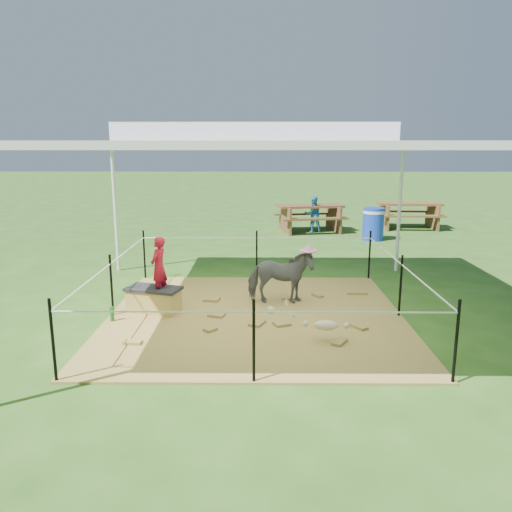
{
  "coord_description": "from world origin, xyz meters",
  "views": [
    {
      "loc": [
        0.07,
        -7.47,
        2.64
      ],
      "look_at": [
        0.0,
        0.6,
        0.85
      ],
      "focal_mm": 35.0,
      "sensor_mm": 36.0,
      "label": 1
    }
  ],
  "objects_px": {
    "green_bottle": "(112,314)",
    "trash_barrel": "(373,224)",
    "picnic_table_near": "(310,218)",
    "straw_bale": "(154,301)",
    "pony": "(280,277)",
    "distant_person": "(313,214)",
    "picnic_table_far": "(408,215)",
    "foal": "(326,323)",
    "woman": "(159,261)"
  },
  "relations": [
    {
      "from": "green_bottle",
      "to": "trash_barrel",
      "type": "bearing_deg",
      "value": 51.52
    },
    {
      "from": "picnic_table_near",
      "to": "distant_person",
      "type": "distance_m",
      "value": 0.22
    },
    {
      "from": "picnic_table_far",
      "to": "distant_person",
      "type": "xyz_separation_m",
      "value": [
        -3.19,
        -0.81,
        0.15
      ]
    },
    {
      "from": "pony",
      "to": "trash_barrel",
      "type": "xyz_separation_m",
      "value": [
        2.88,
        5.98,
        -0.03
      ]
    },
    {
      "from": "foal",
      "to": "trash_barrel",
      "type": "relative_size",
      "value": 0.98
    },
    {
      "from": "distant_person",
      "to": "picnic_table_near",
      "type": "bearing_deg",
      "value": -69.22
    },
    {
      "from": "green_bottle",
      "to": "picnic_table_near",
      "type": "height_order",
      "value": "picnic_table_near"
    },
    {
      "from": "distant_person",
      "to": "woman",
      "type": "bearing_deg",
      "value": 56.41
    },
    {
      "from": "woman",
      "to": "green_bottle",
      "type": "bearing_deg",
      "value": -39.24
    },
    {
      "from": "distant_person",
      "to": "foal",
      "type": "bearing_deg",
      "value": 74.4
    },
    {
      "from": "pony",
      "to": "trash_barrel",
      "type": "bearing_deg",
      "value": -25.47
    },
    {
      "from": "pony",
      "to": "picnic_table_near",
      "type": "height_order",
      "value": "pony"
    },
    {
      "from": "green_bottle",
      "to": "pony",
      "type": "relative_size",
      "value": 0.21
    },
    {
      "from": "trash_barrel",
      "to": "distant_person",
      "type": "distance_m",
      "value": 2.05
    },
    {
      "from": "picnic_table_near",
      "to": "woman",
      "type": "bearing_deg",
      "value": -122.21
    },
    {
      "from": "green_bottle",
      "to": "distant_person",
      "type": "distance_m",
      "value": 9.08
    },
    {
      "from": "pony",
      "to": "trash_barrel",
      "type": "distance_m",
      "value": 6.64
    },
    {
      "from": "foal",
      "to": "picnic_table_near",
      "type": "xyz_separation_m",
      "value": [
        0.65,
        9.09,
        0.14
      ]
    },
    {
      "from": "straw_bale",
      "to": "picnic_table_far",
      "type": "distance_m",
      "value": 10.76
    },
    {
      "from": "woman",
      "to": "foal",
      "type": "height_order",
      "value": "woman"
    },
    {
      "from": "picnic_table_far",
      "to": "straw_bale",
      "type": "bearing_deg",
      "value": -125.02
    },
    {
      "from": "green_bottle",
      "to": "foal",
      "type": "height_order",
      "value": "foal"
    },
    {
      "from": "green_bottle",
      "to": "foal",
      "type": "distance_m",
      "value": 3.24
    },
    {
      "from": "pony",
      "to": "trash_barrel",
      "type": "height_order",
      "value": "pony"
    },
    {
      "from": "foal",
      "to": "distant_person",
      "type": "bearing_deg",
      "value": 90.55
    },
    {
      "from": "woman",
      "to": "trash_barrel",
      "type": "height_order",
      "value": "woman"
    },
    {
      "from": "straw_bale",
      "to": "woman",
      "type": "height_order",
      "value": "woman"
    },
    {
      "from": "straw_bale",
      "to": "distant_person",
      "type": "xyz_separation_m",
      "value": [
        3.34,
        7.74,
        0.36
      ]
    },
    {
      "from": "woman",
      "to": "picnic_table_far",
      "type": "relative_size",
      "value": 0.48
    },
    {
      "from": "trash_barrel",
      "to": "distant_person",
      "type": "bearing_deg",
      "value": 140.28
    },
    {
      "from": "pony",
      "to": "picnic_table_far",
      "type": "relative_size",
      "value": 0.54
    },
    {
      "from": "trash_barrel",
      "to": "distant_person",
      "type": "relative_size",
      "value": 0.82
    },
    {
      "from": "straw_bale",
      "to": "trash_barrel",
      "type": "xyz_separation_m",
      "value": [
        4.92,
        6.43,
        0.25
      ]
    },
    {
      "from": "woman",
      "to": "pony",
      "type": "distance_m",
      "value": 2.03
    },
    {
      "from": "straw_bale",
      "to": "pony",
      "type": "bearing_deg",
      "value": 12.35
    },
    {
      "from": "trash_barrel",
      "to": "distant_person",
      "type": "xyz_separation_m",
      "value": [
        -1.58,
        1.31,
        0.1
      ]
    },
    {
      "from": "foal",
      "to": "distant_person",
      "type": "height_order",
      "value": "distant_person"
    },
    {
      "from": "pony",
      "to": "woman",
      "type": "bearing_deg",
      "value": 103.19
    },
    {
      "from": "woman",
      "to": "green_bottle",
      "type": "height_order",
      "value": "woman"
    },
    {
      "from": "foal",
      "to": "trash_barrel",
      "type": "distance_m",
      "value": 7.99
    },
    {
      "from": "picnic_table_near",
      "to": "picnic_table_far",
      "type": "bearing_deg",
      "value": 1.23
    },
    {
      "from": "green_bottle",
      "to": "foal",
      "type": "xyz_separation_m",
      "value": [
        3.15,
        -0.76,
        0.14
      ]
    },
    {
      "from": "picnic_table_far",
      "to": "green_bottle",
      "type": "bearing_deg",
      "value": -125.84
    },
    {
      "from": "picnic_table_near",
      "to": "picnic_table_far",
      "type": "xyz_separation_m",
      "value": [
        3.28,
        0.67,
        -0.0
      ]
    },
    {
      "from": "woman",
      "to": "distant_person",
      "type": "xyz_separation_m",
      "value": [
        3.24,
        7.74,
        -0.3
      ]
    },
    {
      "from": "picnic_table_near",
      "to": "straw_bale",
      "type": "bearing_deg",
      "value": -122.83
    },
    {
      "from": "foal",
      "to": "trash_barrel",
      "type": "bearing_deg",
      "value": 78.4
    },
    {
      "from": "straw_bale",
      "to": "picnic_table_far",
      "type": "height_order",
      "value": "picnic_table_far"
    },
    {
      "from": "woman",
      "to": "picnic_table_far",
      "type": "bearing_deg",
      "value": 159.14
    },
    {
      "from": "straw_bale",
      "to": "picnic_table_far",
      "type": "xyz_separation_m",
      "value": [
        6.53,
        8.55,
        0.21
      ]
    }
  ]
}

